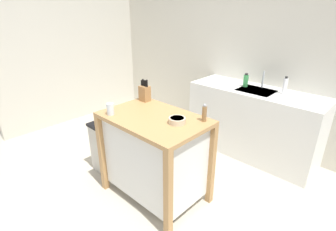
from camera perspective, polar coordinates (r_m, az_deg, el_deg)
name	(u,v)px	position (r m, az deg, el deg)	size (l,w,h in m)	color
ground_plane	(152,206)	(2.83, -3.55, -19.31)	(6.40, 6.40, 0.00)	#BCB29E
wall_back	(258,54)	(3.80, 19.22, 12.70)	(5.40, 0.10, 2.60)	beige
wall_left	(71,45)	(4.79, -20.73, 14.43)	(0.10, 2.62, 2.60)	beige
kitchen_island	(155,153)	(2.67, -2.98, -8.37)	(1.04, 0.69, 0.93)	#AD7F4C
knife_block	(145,93)	(2.87, -5.19, 5.02)	(0.11, 0.09, 0.25)	#9E7042
bowl_ceramic_small	(177,120)	(2.33, 2.03, -1.07)	(0.15, 0.15, 0.05)	beige
drinking_cup	(110,109)	(2.56, -12.64, 1.40)	(0.07, 0.07, 0.11)	silver
pepper_grinder	(204,113)	(2.37, 8.05, 0.53)	(0.04, 0.04, 0.17)	olive
trash_bin	(107,148)	(3.25, -13.37, -6.91)	(0.36, 0.28, 0.63)	#B7B2A8
sink_counter	(252,122)	(3.65, 18.15, -1.46)	(1.70, 0.60, 0.92)	silver
sink_faucet	(263,79)	(3.59, 20.28, 7.49)	(0.02, 0.02, 0.22)	#B7BCC1
bottle_hand_soap	(246,81)	(3.57, 16.82, 7.42)	(0.06, 0.06, 0.18)	green
bottle_spray_cleaner	(285,86)	(3.42, 24.45, 5.99)	(0.05, 0.05, 0.22)	white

